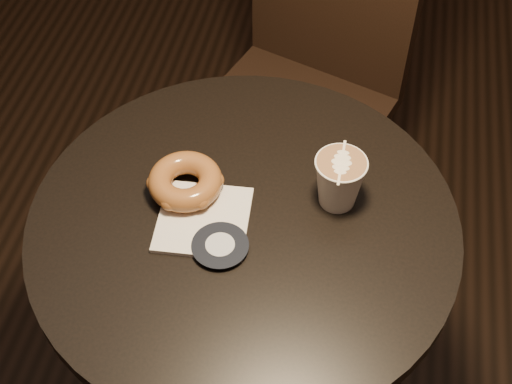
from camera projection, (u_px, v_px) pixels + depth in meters
cafe_table at (245, 285)px, 1.30m from camera, size 0.70×0.70×0.75m
chair at (312, 58)px, 1.68m from camera, size 0.52×0.52×1.03m
pastry_bag at (203, 219)px, 1.14m from camera, size 0.15×0.15×0.01m
doughnut at (185, 181)px, 1.16m from camera, size 0.12×0.12×0.04m
latte_cup at (339, 182)px, 1.14m from camera, size 0.08×0.08×0.09m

